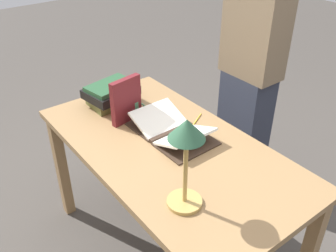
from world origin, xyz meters
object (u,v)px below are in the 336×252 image
object	(u,v)px
book_stack_tall	(111,94)
reading_lamp	(186,145)
book_standing_upright	(126,100)
person_reader	(251,68)
pencil	(196,120)
coffee_mug	(132,107)
open_book	(171,130)

from	to	relation	value
book_stack_tall	reading_lamp	world-z (taller)	reading_lamp
book_stack_tall	book_standing_upright	xyz separation A→B (m)	(-0.21, 0.03, 0.06)
book_stack_tall	person_reader	world-z (taller)	person_reader
pencil	coffee_mug	bearing A→B (deg)	41.62
book_standing_upright	pencil	size ratio (longest dim) A/B	1.77
person_reader	book_standing_upright	bearing A→B (deg)	-99.66
coffee_mug	reading_lamp	bearing A→B (deg)	163.43
reading_lamp	open_book	bearing A→B (deg)	-31.87
reading_lamp	coffee_mug	xyz separation A→B (m)	(0.71, -0.21, -0.24)
book_standing_upright	person_reader	world-z (taller)	person_reader
open_book	pencil	distance (m)	0.19
coffee_mug	person_reader	distance (m)	0.78
coffee_mug	book_standing_upright	bearing A→B (deg)	122.66
book_standing_upright	coffee_mug	world-z (taller)	book_standing_upright
reading_lamp	book_standing_upright	bearing A→B (deg)	-13.08
pencil	book_standing_upright	bearing A→B (deg)	51.45
open_book	reading_lamp	xyz separation A→B (m)	(-0.42, 0.26, 0.26)
open_book	coffee_mug	distance (m)	0.29
book_standing_upright	person_reader	xyz separation A→B (m)	(-0.14, -0.81, 0.01)
open_book	coffee_mug	world-z (taller)	coffee_mug
book_stack_tall	pencil	size ratio (longest dim) A/B	2.19
open_book	book_standing_upright	world-z (taller)	book_standing_upright
reading_lamp	pencil	xyz separation A→B (m)	(0.44, -0.45, -0.28)
open_book	book_standing_upright	xyz separation A→B (m)	(0.25, 0.11, 0.10)
book_stack_tall	coffee_mug	xyz separation A→B (m)	(-0.18, -0.03, -0.02)
reading_lamp	person_reader	distance (m)	1.11
open_book	reading_lamp	size ratio (longest dim) A/B	1.16
book_standing_upright	coffee_mug	distance (m)	0.10
coffee_mug	person_reader	world-z (taller)	person_reader
coffee_mug	pencil	size ratio (longest dim) A/B	0.79
pencil	reading_lamp	bearing A→B (deg)	134.58
reading_lamp	coffee_mug	bearing A→B (deg)	-16.57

